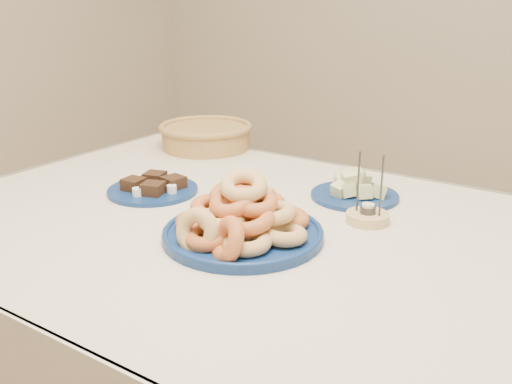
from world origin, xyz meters
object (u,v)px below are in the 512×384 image
Objects in this scene: dining_table at (268,270)px; candle_holder at (367,216)px; melon_plate at (354,189)px; wicker_basket at (206,135)px; donut_platter at (241,221)px; brownie_plate at (153,188)px.

candle_holder is at bearing 41.80° from dining_table.
wicker_basket is at bearing 164.01° from melon_plate.
melon_plate is (0.08, 0.30, 0.13)m from dining_table.
donut_platter is 0.31m from candle_holder.
brownie_plate is at bearing 161.86° from donut_platter.
melon_plate is at bearing 77.35° from donut_platter.
candle_holder is at bearing -55.37° from melon_plate.
dining_table is at bearing 82.80° from donut_platter.
donut_platter is 1.43× the size of brownie_plate.
melon_plate is 0.87× the size of brownie_plate.
dining_table is 0.75m from wicker_basket.
candle_holder is at bearing -23.82° from wicker_basket.
wicker_basket is (-0.18, 0.45, 0.03)m from brownie_plate.
melon_plate is 1.43× the size of candle_holder.
dining_table is 0.26m from candle_holder.
wicker_basket is at bearing 156.18° from candle_holder.
donut_platter reaches higher than melon_plate.
dining_table is at bearing -4.89° from brownie_plate.
donut_platter is 1.04× the size of wicker_basket.
donut_platter is 0.40m from brownie_plate.
melon_plate is (0.09, 0.39, -0.02)m from donut_platter.
brownie_plate is at bearing -167.70° from candle_holder.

